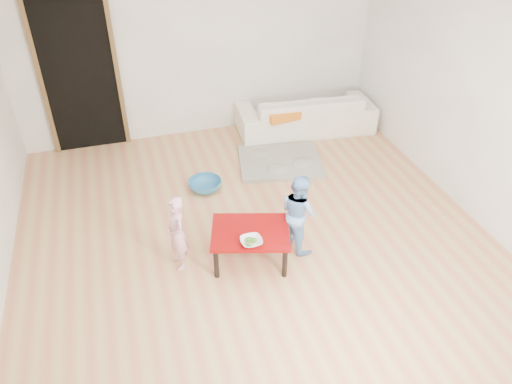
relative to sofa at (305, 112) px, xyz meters
name	(u,v)px	position (x,y,z in m)	size (l,w,h in m)	color
floor	(251,230)	(-1.44, -2.05, -0.29)	(5.00, 5.00, 0.01)	#C77B55
back_wall	(199,44)	(-1.44, 0.45, 1.01)	(5.00, 0.02, 2.60)	white
right_wall	(472,94)	(1.06, -2.05, 1.01)	(0.02, 5.00, 2.60)	white
doorway	(80,77)	(-3.04, 0.43, 0.74)	(1.02, 0.08, 2.11)	brown
sofa	(305,112)	(0.00, 0.00, 0.00)	(1.98, 0.77, 0.58)	white
cushion	(281,113)	(-0.46, -0.20, 0.15)	(0.46, 0.41, 0.12)	orange
red_table	(250,246)	(-1.57, -2.51, -0.10)	(0.77, 0.57, 0.38)	#7C0607
bowl	(251,242)	(-1.62, -2.70, 0.12)	(0.21, 0.21, 0.05)	white
broccoli	(251,241)	(-1.62, -2.70, 0.12)	(0.12, 0.12, 0.06)	#2D5919
child_pink	(177,233)	(-2.28, -2.37, 0.12)	(0.30, 0.19, 0.81)	#D66186
child_blue	(299,212)	(-1.04, -2.43, 0.15)	(0.42, 0.33, 0.87)	#648FE7
basin	(205,185)	(-1.75, -1.12, -0.22)	(0.41, 0.41, 0.13)	teal
blanket	(280,162)	(-0.66, -0.80, -0.26)	(1.08, 0.90, 0.05)	#A2A08F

